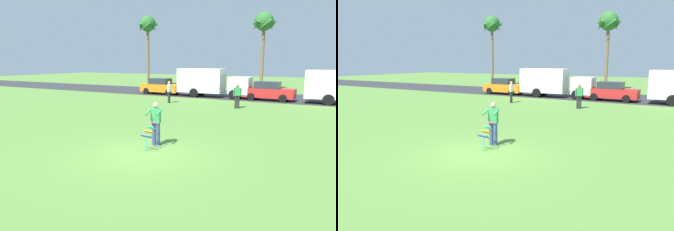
% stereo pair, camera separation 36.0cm
% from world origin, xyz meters
% --- Properties ---
extents(ground_plane, '(120.00, 120.00, 0.00)m').
position_xyz_m(ground_plane, '(0.00, 0.00, 0.00)').
color(ground_plane, '#568438').
extents(road_strip, '(120.00, 8.00, 0.01)m').
position_xyz_m(road_strip, '(0.00, 20.61, 0.01)').
color(road_strip, '#2D2D33').
rests_on(road_strip, ground).
extents(person_kite_flyer, '(0.64, 0.73, 1.73)m').
position_xyz_m(person_kite_flyer, '(-0.18, 1.25, 0.95)').
color(person_kite_flyer, '#384772').
rests_on(person_kite_flyer, ground).
extents(kite_held, '(0.53, 0.67, 1.03)m').
position_xyz_m(kite_held, '(-0.07, 0.57, 0.67)').
color(kite_held, '#D83399').
rests_on(kite_held, ground).
extents(parked_car_orange, '(4.24, 1.91, 1.60)m').
position_xyz_m(parked_car_orange, '(-9.74, 18.22, 0.77)').
color(parked_car_orange, orange).
rests_on(parked_car_orange, ground).
extents(parked_truck_white_box, '(6.77, 2.29, 2.62)m').
position_xyz_m(parked_truck_white_box, '(-4.52, 18.22, 1.41)').
color(parked_truck_white_box, silver).
rests_on(parked_truck_white_box, ground).
extents(parked_car_red, '(4.24, 1.92, 1.60)m').
position_xyz_m(parked_car_red, '(0.84, 18.22, 0.77)').
color(parked_car_red, red).
rests_on(parked_car_red, ground).
extents(palm_tree_left_near, '(2.58, 2.71, 9.22)m').
position_xyz_m(palm_tree_left_near, '(-16.73, 26.83, 7.75)').
color(palm_tree_left_near, brown).
rests_on(palm_tree_left_near, ground).
extents(palm_tree_right_near, '(2.58, 2.71, 8.73)m').
position_xyz_m(palm_tree_right_near, '(-1.84, 27.60, 7.30)').
color(palm_tree_right_near, brown).
rests_on(palm_tree_right_near, ground).
extents(person_walker_near, '(0.54, 0.33, 1.73)m').
position_xyz_m(person_walker_near, '(-0.19, 12.46, 0.93)').
color(person_walker_near, '#26262B').
rests_on(person_walker_near, ground).
extents(person_walker_far, '(0.30, 0.56, 1.73)m').
position_xyz_m(person_walker_far, '(-5.85, 12.76, 0.93)').
color(person_walker_far, '#26262B').
rests_on(person_walker_far, ground).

